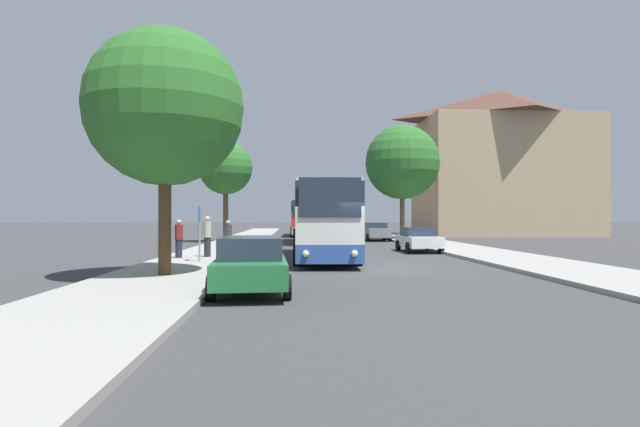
# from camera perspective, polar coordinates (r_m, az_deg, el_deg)

# --- Properties ---
(ground_plane) EXTENTS (300.00, 300.00, 0.00)m
(ground_plane) POSITION_cam_1_polar(r_m,az_deg,el_deg) (19.10, 5.79, -6.35)
(ground_plane) COLOR #38383A
(ground_plane) RESTS_ON ground
(sidewalk_left) EXTENTS (4.00, 120.00, 0.15)m
(sidewalk_left) POSITION_cam_1_polar(r_m,az_deg,el_deg) (19.29, -15.34, -6.06)
(sidewalk_left) COLOR gray
(sidewalk_left) RESTS_ON ground_plane
(sidewalk_right) EXTENTS (4.00, 120.00, 0.15)m
(sidewalk_right) POSITION_cam_1_polar(r_m,az_deg,el_deg) (21.33, 24.79, -5.49)
(sidewalk_right) COLOR gray
(sidewalk_right) RESTS_ON ground_plane
(building_right_background) EXTENTS (16.89, 10.77, 15.42)m
(building_right_background) POSITION_cam_1_polar(r_m,az_deg,el_deg) (56.59, 20.06, 5.46)
(building_right_background) COLOR tan
(building_right_background) RESTS_ON ground_plane
(bus_front) EXTENTS (3.09, 11.62, 3.43)m
(bus_front) POSITION_cam_1_polar(r_m,az_deg,el_deg) (23.67, 0.62, -0.75)
(bus_front) COLOR #2D519E
(bus_front) RESTS_ON ground_plane
(bus_middle) EXTENTS (2.88, 10.57, 3.32)m
(bus_middle) POSITION_cam_1_polar(r_m,az_deg,el_deg) (38.46, -0.91, -0.69)
(bus_middle) COLOR silver
(bus_middle) RESTS_ON ground_plane
(bus_rear) EXTENTS (3.04, 11.36, 3.54)m
(bus_rear) POSITION_cam_1_polar(r_m,az_deg,el_deg) (51.88, -1.72, -0.48)
(bus_rear) COLOR gray
(bus_rear) RESTS_ON ground_plane
(parked_car_left_curb) EXTENTS (2.16, 4.49, 1.47)m
(parked_car_left_curb) POSITION_cam_1_polar(r_m,az_deg,el_deg) (13.32, -7.90, -5.67)
(parked_car_left_curb) COLOR #236B38
(parked_car_left_curb) RESTS_ON ground_plane
(parked_car_right_near) EXTENTS (2.03, 3.95, 1.38)m
(parked_car_right_near) POSITION_cam_1_polar(r_m,az_deg,el_deg) (28.70, 11.19, -2.88)
(parked_car_right_near) COLOR silver
(parked_car_right_near) RESTS_ON ground_plane
(parked_car_right_far) EXTENTS (1.98, 4.15, 1.50)m
(parked_car_right_far) POSITION_cam_1_polar(r_m,az_deg,el_deg) (41.42, 6.42, -2.03)
(parked_car_right_far) COLOR slate
(parked_car_right_far) RESTS_ON ground_plane
(bus_stop_sign) EXTENTS (0.08, 0.45, 2.28)m
(bus_stop_sign) POSITION_cam_1_polar(r_m,az_deg,el_deg) (21.15, -13.60, -1.49)
(bus_stop_sign) COLOR gray
(bus_stop_sign) RESTS_ON sidewalk_left
(pedestrian_waiting_near) EXTENTS (0.36, 0.36, 1.66)m
(pedestrian_waiting_near) POSITION_cam_1_polar(r_m,az_deg,el_deg) (25.24, -10.46, -2.64)
(pedestrian_waiting_near) COLOR #23232D
(pedestrian_waiting_near) RESTS_ON sidewalk_left
(pedestrian_waiting_far) EXTENTS (0.36, 0.36, 1.87)m
(pedestrian_waiting_far) POSITION_cam_1_polar(r_m,az_deg,el_deg) (23.52, -12.75, -2.53)
(pedestrian_waiting_far) COLOR #23232D
(pedestrian_waiting_far) RESTS_ON sidewalk_left
(pedestrian_walking_back) EXTENTS (0.36, 0.36, 1.71)m
(pedestrian_walking_back) POSITION_cam_1_polar(r_m,az_deg,el_deg) (23.21, -15.84, -2.77)
(pedestrian_walking_back) COLOR #23232D
(pedestrian_walking_back) RESTS_ON sidewalk_left
(tree_left_near) EXTENTS (4.99, 4.99, 7.81)m
(tree_left_near) POSITION_cam_1_polar(r_m,az_deg,el_deg) (16.95, -17.29, 11.43)
(tree_left_near) COLOR #47331E
(tree_left_near) RESTS_ON sidewalk_left
(tree_left_far) EXTENTS (4.17, 4.17, 7.75)m
(tree_left_far) POSITION_cam_1_polar(r_m,az_deg,el_deg) (39.71, -10.73, 5.12)
(tree_left_far) COLOR #513D23
(tree_left_far) RESTS_ON sidewalk_left
(tree_right_near) EXTENTS (6.34, 6.34, 9.67)m
(tree_right_near) POSITION_cam_1_polar(r_m,az_deg,el_deg) (43.43, 9.38, 5.78)
(tree_right_near) COLOR brown
(tree_right_near) RESTS_ON sidewalk_right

